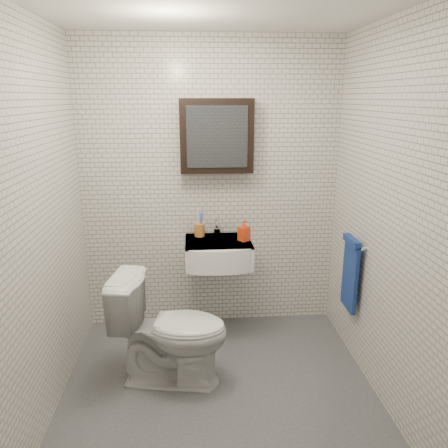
% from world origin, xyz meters
% --- Properties ---
extents(ground, '(2.20, 2.00, 0.01)m').
position_xyz_m(ground, '(0.00, 0.00, 0.01)').
color(ground, '#46484D').
rests_on(ground, ground).
extents(room_shell, '(2.22, 2.02, 2.51)m').
position_xyz_m(room_shell, '(0.00, 0.00, 1.47)').
color(room_shell, silver).
rests_on(room_shell, ground).
extents(washbasin, '(0.55, 0.50, 0.20)m').
position_xyz_m(washbasin, '(0.05, 0.73, 0.76)').
color(washbasin, white).
rests_on(washbasin, room_shell).
extents(faucet, '(0.06, 0.20, 0.15)m').
position_xyz_m(faucet, '(0.05, 0.93, 0.92)').
color(faucet, silver).
rests_on(faucet, washbasin).
extents(mirror_cabinet, '(0.60, 0.15, 0.60)m').
position_xyz_m(mirror_cabinet, '(0.05, 0.93, 1.70)').
color(mirror_cabinet, black).
rests_on(mirror_cabinet, room_shell).
extents(towel_rail, '(0.09, 0.30, 0.58)m').
position_xyz_m(towel_rail, '(1.04, 0.35, 0.72)').
color(towel_rail, silver).
rests_on(towel_rail, room_shell).
extents(toothbrush_cup, '(0.10, 0.10, 0.25)m').
position_xyz_m(toothbrush_cup, '(-0.10, 0.92, 0.91)').
color(toothbrush_cup, '#B16C2C').
rests_on(toothbrush_cup, washbasin).
extents(soap_bottle, '(0.11, 0.11, 0.18)m').
position_xyz_m(soap_bottle, '(0.27, 0.76, 0.94)').
color(soap_bottle, orange).
rests_on(soap_bottle, washbasin).
extents(toilet, '(0.87, 0.59, 0.82)m').
position_xyz_m(toilet, '(-0.33, 0.11, 0.41)').
color(toilet, white).
rests_on(toilet, ground).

